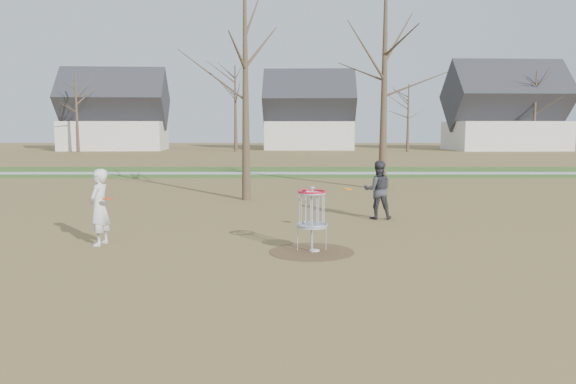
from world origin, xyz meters
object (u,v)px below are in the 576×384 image
(player_standing, at_px, (99,207))
(disc_grounded, at_px, (314,250))
(disc_golf_basket, at_px, (312,209))
(player_throwing, at_px, (378,190))

(player_standing, distance_m, disc_grounded, 4.87)
(player_standing, relative_size, disc_golf_basket, 1.26)
(player_throwing, xyz_separation_m, disc_golf_basket, (-2.07, -4.28, 0.08))
(disc_grounded, height_order, disc_golf_basket, disc_golf_basket)
(player_throwing, distance_m, disc_golf_basket, 4.75)
(player_standing, xyz_separation_m, disc_grounded, (4.75, -0.65, -0.83))
(player_standing, distance_m, disc_golf_basket, 4.74)
(disc_grounded, distance_m, disc_golf_basket, 0.90)
(player_throwing, xyz_separation_m, disc_grounded, (-2.01, -4.22, -0.81))
(disc_grounded, bearing_deg, disc_golf_basket, -135.76)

